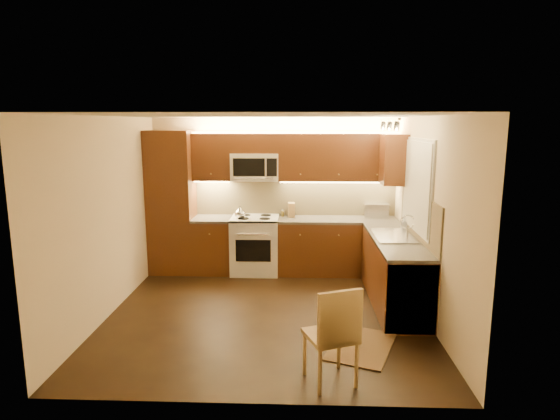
{
  "coord_description": "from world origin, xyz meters",
  "views": [
    {
      "loc": [
        0.39,
        -5.71,
        2.42
      ],
      "look_at": [
        0.15,
        0.55,
        1.25
      ],
      "focal_mm": 30.09,
      "sensor_mm": 36.0,
      "label": 1
    }
  ],
  "objects_px": {
    "stove": "(255,245)",
    "toaster_oven": "(376,210)",
    "microwave": "(255,167)",
    "kettle": "(240,212)",
    "soap_bottle": "(404,223)",
    "knife_block": "(291,210)",
    "sink": "(394,231)",
    "dining_chair": "(330,333)"
  },
  "relations": [
    {
      "from": "microwave",
      "to": "kettle",
      "type": "height_order",
      "value": "microwave"
    },
    {
      "from": "dining_chair",
      "to": "knife_block",
      "type": "bearing_deg",
      "value": 75.88
    },
    {
      "from": "kettle",
      "to": "toaster_oven",
      "type": "bearing_deg",
      "value": 12.66
    },
    {
      "from": "kettle",
      "to": "sink",
      "type": "bearing_deg",
      "value": -19.19
    },
    {
      "from": "microwave",
      "to": "dining_chair",
      "type": "height_order",
      "value": "microwave"
    },
    {
      "from": "knife_block",
      "to": "dining_chair",
      "type": "xyz_separation_m",
      "value": [
        0.42,
        -3.43,
        -0.53
      ]
    },
    {
      "from": "dining_chair",
      "to": "sink",
      "type": "bearing_deg",
      "value": 44.12
    },
    {
      "from": "stove",
      "to": "sink",
      "type": "distance_m",
      "value": 2.35
    },
    {
      "from": "toaster_oven",
      "to": "microwave",
      "type": "bearing_deg",
      "value": -172.09
    },
    {
      "from": "toaster_oven",
      "to": "knife_block",
      "type": "distance_m",
      "value": 1.38
    },
    {
      "from": "stove",
      "to": "toaster_oven",
      "type": "bearing_deg",
      "value": 4.92
    },
    {
      "from": "microwave",
      "to": "knife_block",
      "type": "distance_m",
      "value": 0.92
    },
    {
      "from": "sink",
      "to": "dining_chair",
      "type": "relative_size",
      "value": 0.89
    },
    {
      "from": "microwave",
      "to": "dining_chair",
      "type": "bearing_deg",
      "value": -73.61
    },
    {
      "from": "soap_bottle",
      "to": "toaster_oven",
      "type": "bearing_deg",
      "value": 99.2
    },
    {
      "from": "sink",
      "to": "dining_chair",
      "type": "bearing_deg",
      "value": -114.82
    },
    {
      "from": "kettle",
      "to": "knife_block",
      "type": "bearing_deg",
      "value": 23.47
    },
    {
      "from": "knife_block",
      "to": "toaster_oven",
      "type": "bearing_deg",
      "value": -3.91
    },
    {
      "from": "sink",
      "to": "dining_chair",
      "type": "distance_m",
      "value": 2.42
    },
    {
      "from": "stove",
      "to": "soap_bottle",
      "type": "relative_size",
      "value": 5.56
    },
    {
      "from": "stove",
      "to": "dining_chair",
      "type": "xyz_separation_m",
      "value": [
        1.0,
        -3.28,
        0.02
      ]
    },
    {
      "from": "kettle",
      "to": "toaster_oven",
      "type": "relative_size",
      "value": 0.52
    },
    {
      "from": "toaster_oven",
      "to": "soap_bottle",
      "type": "bearing_deg",
      "value": -65.22
    },
    {
      "from": "stove",
      "to": "knife_block",
      "type": "relative_size",
      "value": 3.95
    },
    {
      "from": "microwave",
      "to": "knife_block",
      "type": "relative_size",
      "value": 3.26
    },
    {
      "from": "kettle",
      "to": "dining_chair",
      "type": "bearing_deg",
      "value": -63.65
    },
    {
      "from": "stove",
      "to": "soap_bottle",
      "type": "xyz_separation_m",
      "value": [
        2.24,
        -0.66,
        0.52
      ]
    },
    {
      "from": "microwave",
      "to": "soap_bottle",
      "type": "height_order",
      "value": "microwave"
    },
    {
      "from": "sink",
      "to": "toaster_oven",
      "type": "height_order",
      "value": "toaster_oven"
    },
    {
      "from": "microwave",
      "to": "soap_bottle",
      "type": "distance_m",
      "value": 2.49
    },
    {
      "from": "stove",
      "to": "toaster_oven",
      "type": "xyz_separation_m",
      "value": [
        1.97,
        0.17,
        0.56
      ]
    },
    {
      "from": "microwave",
      "to": "sink",
      "type": "distance_m",
      "value": 2.48
    },
    {
      "from": "soap_bottle",
      "to": "dining_chair",
      "type": "bearing_deg",
      "value": -123.98
    },
    {
      "from": "microwave",
      "to": "toaster_oven",
      "type": "xyz_separation_m",
      "value": [
        1.97,
        0.03,
        -0.7
      ]
    },
    {
      "from": "microwave",
      "to": "soap_bottle",
      "type": "relative_size",
      "value": 4.6
    },
    {
      "from": "toaster_oven",
      "to": "soap_bottle",
      "type": "relative_size",
      "value": 2.33
    },
    {
      "from": "stove",
      "to": "soap_bottle",
      "type": "distance_m",
      "value": 2.39
    },
    {
      "from": "stove",
      "to": "sink",
      "type": "xyz_separation_m",
      "value": [
        2.0,
        -1.12,
        0.52
      ]
    },
    {
      "from": "soap_bottle",
      "to": "knife_block",
      "type": "bearing_deg",
      "value": 145.18
    },
    {
      "from": "knife_block",
      "to": "dining_chair",
      "type": "distance_m",
      "value": 3.49
    },
    {
      "from": "stove",
      "to": "toaster_oven",
      "type": "height_order",
      "value": "toaster_oven"
    },
    {
      "from": "microwave",
      "to": "sink",
      "type": "height_order",
      "value": "microwave"
    }
  ]
}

